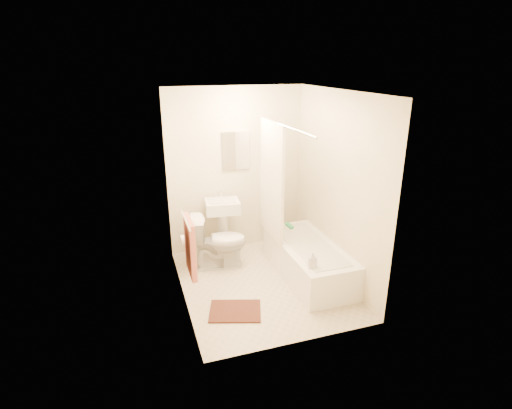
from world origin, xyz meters
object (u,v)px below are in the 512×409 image
object	(u,v)px
bathtub	(308,260)
soap_bottle	(312,259)
sink	(223,226)
bath_mat	(235,311)
toilet	(219,242)

from	to	relation	value
bathtub	soap_bottle	xyz separation A→B (m)	(-0.23, -0.56, 0.33)
sink	bathtub	bearing A→B (deg)	-38.12
bathtub	bath_mat	world-z (taller)	bathtub
soap_bottle	sink	bearing A→B (deg)	115.07
sink	bath_mat	size ratio (longest dim) A/B	1.59
toilet	soap_bottle	size ratio (longest dim) A/B	3.67
bath_mat	sink	bearing A→B (deg)	81.40
toilet	bathtub	world-z (taller)	toilet
bathtub	toilet	bearing A→B (deg)	149.85
sink	bath_mat	distance (m)	1.53
sink	bathtub	world-z (taller)	sink
toilet	soap_bottle	world-z (taller)	toilet
sink	soap_bottle	bearing A→B (deg)	-57.69
sink	bath_mat	world-z (taller)	sink
toilet	bath_mat	size ratio (longest dim) A/B	1.30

